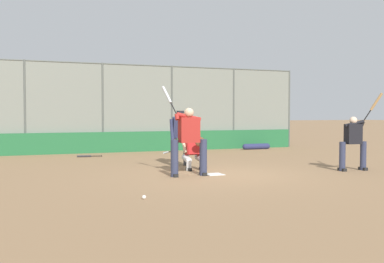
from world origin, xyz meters
The scene contains 14 objects.
ground_plane centered at (0.00, 0.00, 0.00)m, with size 160.00×160.00×0.00m, color #93704C.
home_plate_marker centered at (0.00, 0.00, 0.01)m, with size 0.43×0.43×0.01m, color white.
backstop_fence centered at (0.00, -7.51, 1.85)m, with size 14.47×0.08×3.53m.
padding_wall centered at (0.00, -7.41, 0.40)m, with size 14.11×0.18×0.81m, color #236638.
bleachers_beyond centered at (1.79, -10.01, 0.48)m, with size 10.08×2.50×1.48m.
batter_at_plate centered at (0.70, 0.03, 0.91)m, with size 1.04×0.61×2.22m.
catcher_behind_plate centered at (0.13, -1.06, 0.58)m, with size 0.59×0.70×1.11m.
umpire_home centered at (0.13, -2.14, 0.87)m, with size 0.66×0.45×1.63m.
batter_on_deck centered at (-3.80, 0.66, 0.79)m, with size 0.94×0.71×2.08m.
spare_bat_near_backstop centered at (-0.79, -6.26, 0.03)m, with size 0.54×0.66×0.07m.
spare_bat_by_padding centered at (2.35, -5.79, 0.03)m, with size 0.86×0.22×0.07m.
fielding_glove_on_dirt centered at (-2.33, -6.51, 0.06)m, with size 0.33×0.25×0.12m.
baseball_loose centered at (2.51, 2.52, 0.04)m, with size 0.07×0.07×0.07m, color white.
equipment_bag_dugout_side centered at (-5.00, -6.68, 0.12)m, with size 1.32×0.24×0.24m.
Camera 1 is at (4.62, 10.25, 1.53)m, focal length 42.00 mm.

